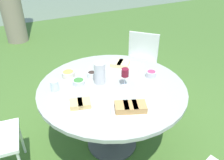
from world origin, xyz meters
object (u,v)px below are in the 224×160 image
at_px(water_pitcher, 100,73).
at_px(wine_glass, 125,73).
at_px(chair_near_left, 141,59).
at_px(dining_table, 112,94).
at_px(handbag, 64,86).

height_order(water_pitcher, wine_glass, water_pitcher).
distance_m(chair_near_left, water_pitcher, 1.25).
bearing_deg(dining_table, chair_near_left, 39.99).
distance_m(dining_table, wine_glass, 0.27).
bearing_deg(dining_table, wine_glass, -27.31).
height_order(chair_near_left, water_pitcher, water_pitcher).
bearing_deg(chair_near_left, handbag, 156.11).
height_order(chair_near_left, wine_glass, wine_glass).
relative_size(dining_table, water_pitcher, 6.62).
distance_m(water_pitcher, wine_glass, 0.25).
height_order(dining_table, handbag, dining_table).
bearing_deg(dining_table, handbag, 96.55).
xyz_separation_m(water_pitcher, wine_glass, (0.19, -0.16, 0.02)).
xyz_separation_m(dining_table, water_pitcher, (-0.08, 0.10, 0.21)).
relative_size(chair_near_left, water_pitcher, 4.13).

